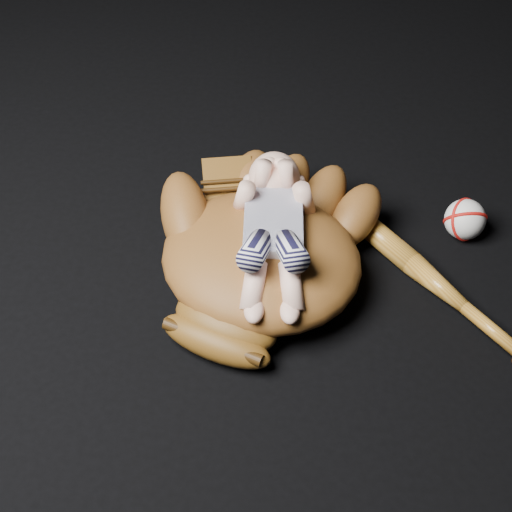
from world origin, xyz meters
name	(u,v)px	position (x,y,z in m)	size (l,w,h in m)	color
baseball_glove	(261,252)	(0.04, 0.05, 0.08)	(0.45, 0.51, 0.16)	#5F3514
newborn_baby	(273,232)	(0.06, 0.05, 0.13)	(0.17, 0.36, 0.15)	beige
baseball_bat	(423,273)	(0.33, 0.06, 0.02)	(0.05, 0.49, 0.05)	#A96D20
baseball	(465,219)	(0.42, 0.19, 0.04)	(0.08, 0.08, 0.08)	white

